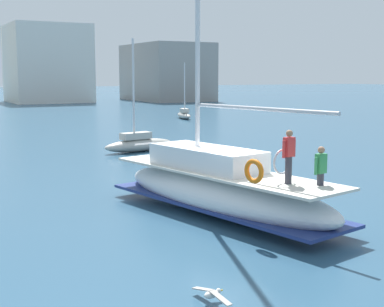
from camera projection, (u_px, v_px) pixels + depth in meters
name	position (u px, v px, depth m)	size (l,w,h in m)	color
ground_plane	(236.00, 215.00, 18.25)	(400.00, 400.00, 0.00)	#284C66
main_sailboat	(219.00, 187.00, 18.33)	(4.20, 9.88, 13.34)	silver
moored_sloop_near	(184.00, 114.00, 58.36)	(2.03, 4.35, 5.88)	#B7B2A8
moored_catamaran	(139.00, 143.00, 33.43)	(4.89, 1.95, 6.73)	#B7B2A8
seagull	(212.00, 294.00, 11.25)	(0.48, 1.16, 0.17)	silver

